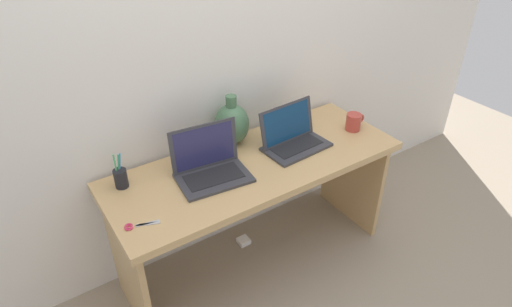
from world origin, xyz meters
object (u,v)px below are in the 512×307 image
Objects in this scene: green_vase at (232,124)px; pen_cup at (121,178)px; laptop_right at (292,136)px; coffee_mug at (354,122)px; laptop_left at (209,163)px; scissors at (136,226)px; power_brick at (244,241)px.

green_vase reaches higher than pen_cup.
laptop_right is 2.89× the size of coffee_mug.
laptop_right is (0.50, -0.01, -0.01)m from laptop_left.
pen_cup is (-1.29, 0.21, 0.00)m from coffee_mug.
pen_cup is at bearing 170.77° from coffee_mug.
laptop_left is 0.47m from scissors.
scissors is at bearing -158.46° from power_brick.
pen_cup is 0.98m from power_brick.
laptop_left is 2.92× the size of coffee_mug.
green_vase is at bearing 38.33° from laptop_left.
pen_cup is at bearing 177.78° from power_brick.
power_brick is (0.70, 0.27, -0.69)m from scissors.
coffee_mug is 0.70× the size of pen_cup.
pen_cup is 2.55× the size of power_brick.
laptop_right is 0.90m from pen_cup.
power_brick is at bearing 152.69° from laptop_right.
laptop_right reaches higher than scissors.
coffee_mug is at bearing -4.44° from laptop_left.
scissors is at bearing -160.06° from laptop_left.
pen_cup is at bearing 170.43° from laptop_right.
scissors is at bearing -170.93° from laptop_right.
coffee_mug is at bearing 3.86° from scissors.
laptop_right is 2.02× the size of pen_cup.
coffee_mug is 0.86× the size of scissors.
laptop_left is 0.90m from coffee_mug.
green_vase is 1.91× the size of scissors.
pen_cup is at bearing 81.03° from scissors.
laptop_right is 0.95m from scissors.
coffee_mug is (0.65, -0.26, -0.07)m from green_vase.
power_brick is at bearing 21.54° from scissors.
laptop_right is at bearing 9.07° from scissors.
laptop_left is at bearing 175.56° from coffee_mug.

